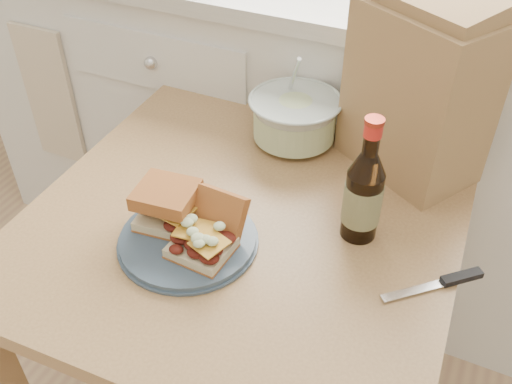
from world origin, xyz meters
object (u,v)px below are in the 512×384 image
at_px(dining_table, 245,251).
at_px(paper_bag, 419,93).
at_px(coleslaw_bowl, 295,120).
at_px(beer_bottle, 363,194).
at_px(plate, 188,240).

relative_size(dining_table, paper_bag, 2.44).
xyz_separation_m(coleslaw_bowl, beer_bottle, (0.23, -0.24, 0.04)).
bearing_deg(dining_table, paper_bag, 48.75).
relative_size(plate, beer_bottle, 1.00).
xyz_separation_m(coleslaw_bowl, paper_bag, (0.26, 0.02, 0.12)).
bearing_deg(plate, coleslaw_bowl, 83.01).
relative_size(plate, coleslaw_bowl, 1.20).
distance_m(coleslaw_bowl, paper_bag, 0.28).
bearing_deg(beer_bottle, plate, -164.30).
distance_m(coleslaw_bowl, beer_bottle, 0.33).
distance_m(dining_table, beer_bottle, 0.30).
bearing_deg(plate, dining_table, 62.23).
bearing_deg(beer_bottle, dining_table, 177.73).
bearing_deg(paper_bag, dining_table, -98.20).
relative_size(beer_bottle, paper_bag, 0.72).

